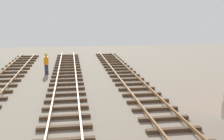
% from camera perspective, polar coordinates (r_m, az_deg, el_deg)
% --- Properties ---
extents(track_worker_foreground, '(0.40, 0.40, 1.87)m').
position_cam_1_polar(track_worker_foreground, '(24.08, -13.47, 1.29)').
color(track_worker_foreground, '#262D4C').
rests_on(track_worker_foreground, ground).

